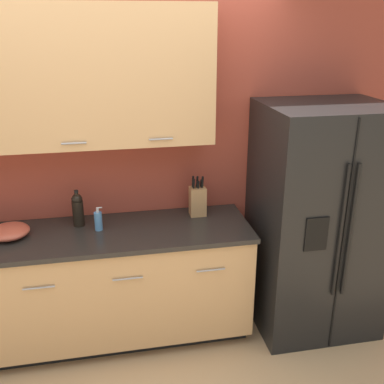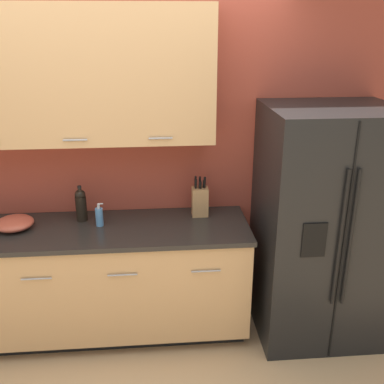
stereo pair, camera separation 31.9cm
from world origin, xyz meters
name	(u,v)px [view 2 (the right image)]	position (x,y,z in m)	size (l,w,h in m)	color
wall_back	(106,137)	(-0.07, 0.99, 1.49)	(10.00, 0.39, 2.60)	#993D2D
counter_unit	(89,281)	(-0.25, 0.70, 0.45)	(2.38, 0.64, 0.90)	black
refrigerator	(322,226)	(1.49, 0.63, 0.88)	(0.90, 0.79, 1.75)	black
knife_block	(200,201)	(0.61, 0.85, 1.01)	(0.12, 0.10, 0.31)	#A87A4C
wine_bottle	(81,204)	(-0.28, 0.83, 1.02)	(0.08, 0.08, 0.27)	black
soap_dispenser	(99,217)	(-0.14, 0.73, 0.97)	(0.06, 0.05, 0.17)	#4C7FB2
mixing_bowl	(14,223)	(-0.73, 0.73, 0.94)	(0.27, 0.27, 0.09)	#B24C38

